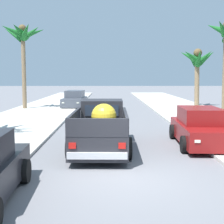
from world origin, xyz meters
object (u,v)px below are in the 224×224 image
at_px(car_left_near, 200,128).
at_px(pickup_truck, 101,128).
at_px(car_right_near, 75,100).
at_px(palm_tree_left_mid, 197,61).
at_px(palm_tree_left_back, 23,38).

bearing_deg(car_left_near, pickup_truck, -172.14).
xyz_separation_m(pickup_truck, car_left_near, (4.03, 0.56, -0.10)).
relative_size(car_right_near, palm_tree_left_mid, 0.81).
distance_m(car_left_near, car_right_near, 16.64).
xyz_separation_m(pickup_truck, palm_tree_left_mid, (8.50, 16.84, 3.43)).
height_order(car_left_near, car_right_near, same).
bearing_deg(pickup_truck, palm_tree_left_back, 115.86).
bearing_deg(palm_tree_left_back, car_left_near, -51.23).
bearing_deg(palm_tree_left_mid, palm_tree_left_back, -169.71).
bearing_deg(car_left_near, palm_tree_left_mid, 74.63).
distance_m(car_left_near, palm_tree_left_mid, 17.25).
height_order(pickup_truck, palm_tree_left_mid, palm_tree_left_mid).
bearing_deg(car_right_near, pickup_truck, -80.00).
distance_m(car_right_near, palm_tree_left_back, 6.81).
bearing_deg(palm_tree_left_back, pickup_truck, -64.14).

